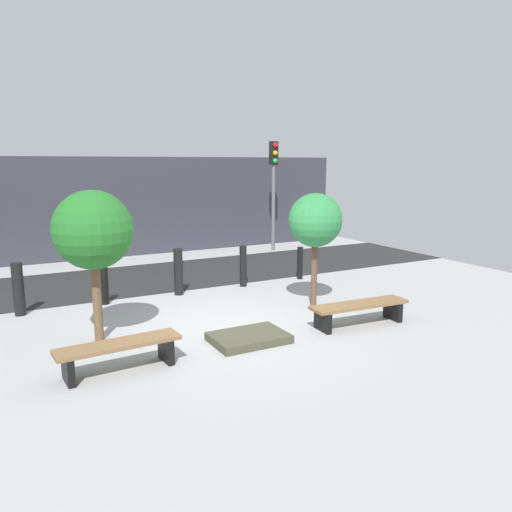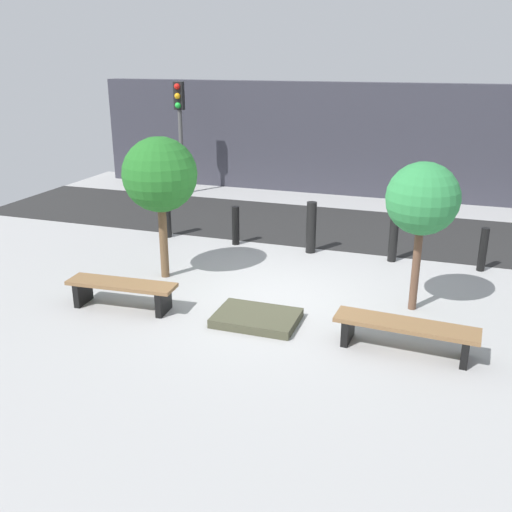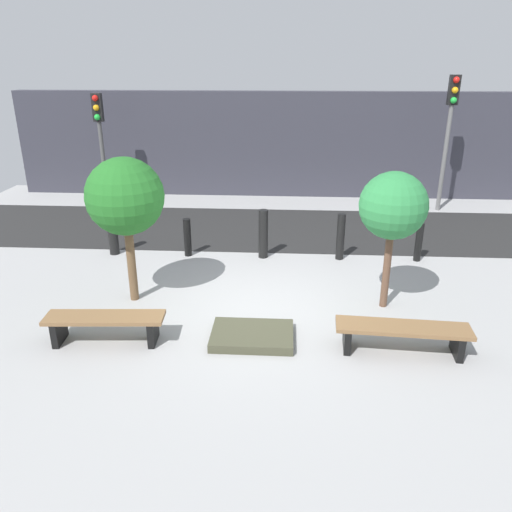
% 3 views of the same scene
% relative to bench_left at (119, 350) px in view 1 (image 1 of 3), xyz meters
% --- Properties ---
extents(ground_plane, '(18.00, 18.00, 0.00)m').
position_rel_bench_left_xyz_m(ground_plane, '(2.26, 1.10, -0.33)').
color(ground_plane, '#9C9C9C').
extents(road_strip, '(18.00, 3.54, 0.01)m').
position_rel_bench_left_xyz_m(road_strip, '(2.26, 5.77, -0.32)').
color(road_strip, '#252525').
rests_on(road_strip, ground).
extents(building_facade, '(16.20, 0.50, 3.23)m').
position_rel_bench_left_xyz_m(building_facade, '(2.26, 9.38, 1.28)').
color(building_facade, '#33333D').
rests_on(building_facade, ground).
extents(bench_left, '(1.84, 0.56, 0.45)m').
position_rel_bench_left_xyz_m(bench_left, '(0.00, 0.00, 0.00)').
color(bench_left, black).
rests_on(bench_left, ground).
extents(bench_right, '(2.00, 0.59, 0.43)m').
position_rel_bench_left_xyz_m(bench_right, '(4.52, -0.00, -0.01)').
color(bench_right, black).
rests_on(bench_right, ground).
extents(planter_bed, '(1.28, 0.90, 0.14)m').
position_rel_bench_left_xyz_m(planter_bed, '(2.26, 0.20, -0.26)').
color(planter_bed, '#424230').
rests_on(planter_bed, ground).
extents(tree_behind_left_bench, '(1.34, 1.34, 2.61)m').
position_rel_bench_left_xyz_m(tree_behind_left_bench, '(-0.00, 1.50, 1.59)').
color(tree_behind_left_bench, brown).
rests_on(tree_behind_left_bench, ground).
extents(tree_behind_right_bench, '(1.14, 1.14, 2.42)m').
position_rel_bench_left_xyz_m(tree_behind_right_bench, '(4.52, 1.50, 1.51)').
color(tree_behind_right_bench, brown).
rests_on(tree_behind_right_bench, ground).
extents(bollard_far_left, '(0.22, 0.22, 1.08)m').
position_rel_bench_left_xyz_m(bollard_far_left, '(-1.12, 3.75, 0.21)').
color(bollard_far_left, black).
rests_on(bollard_far_left, ground).
extents(bollard_left, '(0.16, 0.16, 0.86)m').
position_rel_bench_left_xyz_m(bollard_left, '(0.57, 3.75, 0.10)').
color(bollard_left, black).
rests_on(bollard_left, ground).
extents(bollard_center, '(0.21, 0.21, 1.09)m').
position_rel_bench_left_xyz_m(bollard_center, '(2.26, 3.75, 0.22)').
color(bollard_center, black).
rests_on(bollard_center, ground).
extents(bollard_right, '(0.17, 0.17, 1.03)m').
position_rel_bench_left_xyz_m(bollard_right, '(3.95, 3.75, 0.19)').
color(bollard_right, black).
rests_on(bollard_right, ground).
extents(bollard_far_right, '(0.15, 0.15, 0.86)m').
position_rel_bench_left_xyz_m(bollard_far_right, '(5.64, 3.75, 0.10)').
color(bollard_far_right, black).
rests_on(bollard_far_right, ground).
extents(traffic_light_mid_west, '(0.28, 0.27, 3.74)m').
position_rel_bench_left_xyz_m(traffic_light_mid_west, '(7.20, 7.82, 2.25)').
color(traffic_light_mid_west, slate).
rests_on(traffic_light_mid_west, ground).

